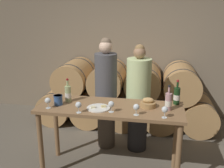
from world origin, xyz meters
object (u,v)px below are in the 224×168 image
object	(u,v)px
wine_bottle_white	(68,94)
wine_bottle_red	(177,96)
wine_bottle_rose	(168,102)
wine_glass_left	(78,105)
tasting_table	(110,116)
wine_glass_center	(111,104)
wine_glass_far_left	(48,101)
person_left	(106,93)
blue_crock	(58,100)
bread_basket	(148,103)
person_right	(138,99)
wine_glass_right	(136,107)
cheese_plate	(98,108)
wine_glass_far_right	(165,110)

from	to	relation	value
wine_bottle_white	wine_bottle_red	bearing A→B (deg)	6.58
wine_bottle_rose	wine_glass_left	xyz separation A→B (m)	(-1.02, -0.27, -0.01)
tasting_table	wine_glass_left	bearing A→B (deg)	-141.10
tasting_table	wine_glass_center	xyz separation A→B (m)	(0.04, -0.17, 0.23)
wine_glass_far_left	wine_glass_left	bearing A→B (deg)	-9.81
person_left	wine_bottle_rose	distance (m)	1.11
wine_bottle_rose	blue_crock	world-z (taller)	wine_bottle_rose
bread_basket	wine_glass_far_left	world-z (taller)	wine_glass_far_left
tasting_table	wine_glass_center	bearing A→B (deg)	-75.57
person_right	wine_glass_right	world-z (taller)	person_right
blue_crock	wine_glass_center	distance (m)	0.70
wine_bottle_red	cheese_plate	bearing A→B (deg)	-160.65
tasting_table	wine_glass_far_right	size ratio (longest dim) A/B	13.41
bread_basket	wine_glass_center	distance (m)	0.48
tasting_table	wine_glass_right	size ratio (longest dim) A/B	13.41
wine_glass_far_left	person_left	bearing A→B (deg)	57.64
person_left	blue_crock	xyz separation A→B (m)	(-0.46, -0.72, 0.13)
wine_glass_far_left	wine_glass_far_right	size ratio (longest dim) A/B	1.00
wine_glass_far_left	wine_glass_right	distance (m)	1.07
wine_glass_right	wine_glass_left	bearing A→B (deg)	-175.76
wine_glass_far_right	cheese_plate	bearing A→B (deg)	170.46
bread_basket	wine_glass_far_right	world-z (taller)	wine_glass_far_right
wine_bottle_rose	wine_glass_far_right	distance (m)	0.24
wine_bottle_red	wine_glass_center	distance (m)	0.86
bread_basket	wine_glass_center	size ratio (longest dim) A/B	1.40
tasting_table	cheese_plate	xyz separation A→B (m)	(-0.13, -0.10, 0.14)
person_right	wine_glass_right	size ratio (longest dim) A/B	12.06
wine_glass_left	wine_glass_far_right	xyz separation A→B (m)	(0.97, 0.03, 0.00)
tasting_table	person_left	world-z (taller)	person_left
blue_crock	wine_glass_far_right	size ratio (longest dim) A/B	0.94
person_left	wine_glass_center	world-z (taller)	person_left
person_right	cheese_plate	xyz separation A→B (m)	(-0.42, -0.76, 0.13)
wine_glass_center	wine_glass_far_right	xyz separation A→B (m)	(0.61, -0.05, 0.00)
wine_bottle_rose	wine_glass_left	bearing A→B (deg)	-165.24
person_left	bread_basket	bearing A→B (deg)	-42.83
wine_glass_left	wine_glass_center	world-z (taller)	same
blue_crock	wine_glass_left	distance (m)	0.38
wine_bottle_red	wine_bottle_white	distance (m)	1.38
wine_bottle_red	wine_glass_far_right	bearing A→B (deg)	-108.32
wine_glass_center	wine_glass_far_right	size ratio (longest dim) A/B	1.00
cheese_plate	tasting_table	bearing A→B (deg)	37.31
wine_glass_far_left	wine_glass_center	world-z (taller)	same
wine_bottle_white	wine_glass_far_right	bearing A→B (deg)	-13.85
blue_crock	wine_glass_right	xyz separation A→B (m)	(0.99, -0.15, 0.02)
wine_bottle_white	bread_basket	xyz separation A→B (m)	(1.02, -0.01, -0.06)
cheese_plate	wine_glass_right	xyz separation A→B (m)	(0.47, -0.11, 0.08)
person_left	wine_bottle_white	bearing A→B (deg)	-122.65
blue_crock	wine_glass_far_left	size ratio (longest dim) A/B	0.94
wine_glass_far_left	wine_bottle_white	bearing A→B (deg)	58.29
tasting_table	wine_glass_left	xyz separation A→B (m)	(-0.32, -0.26, 0.23)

